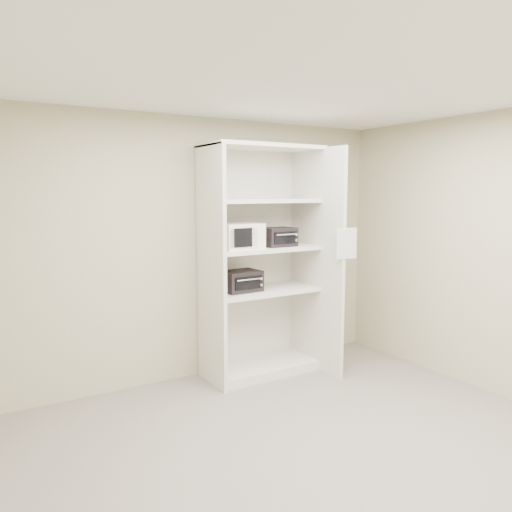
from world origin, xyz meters
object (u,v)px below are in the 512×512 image
microwave (239,236)px  toaster_oven_upper (278,237)px  shelving_unit (265,269)px  toaster_oven_lower (241,281)px

microwave → toaster_oven_upper: (0.47, -0.01, -0.03)m
shelving_unit → toaster_oven_lower: shelving_unit is taller
microwave → toaster_oven_lower: (0.04, 0.05, -0.47)m
microwave → toaster_oven_lower: 0.48m
toaster_oven_upper → toaster_oven_lower: (-0.42, 0.06, -0.44)m
microwave → toaster_oven_upper: microwave is taller
shelving_unit → microwave: (-0.34, -0.05, 0.37)m
toaster_oven_upper → toaster_oven_lower: size_ratio=0.89×
toaster_oven_upper → toaster_oven_lower: 0.61m
microwave → toaster_oven_lower: microwave is taller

